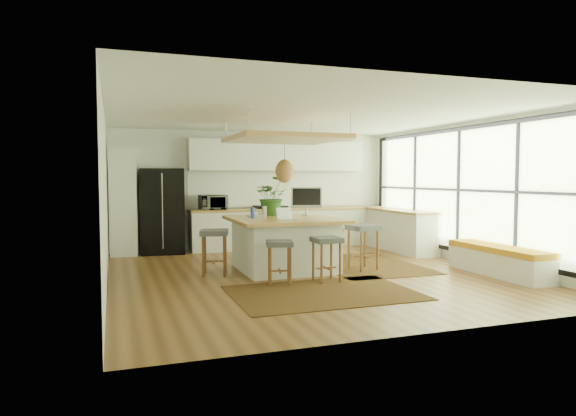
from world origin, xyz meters
name	(u,v)px	position (x,y,z in m)	size (l,w,h in m)	color
floor	(309,274)	(0.00, 0.00, 0.00)	(7.00, 7.00, 0.00)	brown
ceiling	(309,114)	(0.00, 0.00, 2.70)	(7.00, 7.00, 0.00)	white
wall_back	(254,190)	(0.00, 3.50, 1.35)	(6.50, 6.50, 0.00)	silver
wall_front	(432,206)	(0.00, -3.50, 1.35)	(6.50, 6.50, 0.00)	silver
wall_left	(105,197)	(-3.25, 0.00, 1.35)	(7.00, 7.00, 0.00)	silver
wall_right	(467,193)	(3.25, 0.00, 1.35)	(7.00, 7.00, 0.00)	silver
window_wall	(466,190)	(3.22, 0.00, 1.40)	(0.10, 6.20, 2.60)	black
pantry	(123,202)	(-2.95, 3.18, 1.12)	(0.55, 0.60, 2.25)	silver
back_counter_base	(281,229)	(0.55, 3.18, 0.44)	(4.20, 0.60, 0.88)	silver
back_counter_top	(281,209)	(0.55, 3.18, 0.90)	(4.24, 0.64, 0.05)	#9F7138
backsplash	(277,190)	(0.55, 3.48, 1.35)	(4.20, 0.02, 0.80)	white
upper_cabinets	(279,156)	(0.55, 3.32, 2.15)	(4.20, 0.34, 0.70)	silver
range	(270,227)	(0.30, 3.18, 0.50)	(0.76, 0.62, 1.00)	#A5A5AA
right_counter_base	(396,230)	(2.93, 2.00, 0.44)	(0.60, 2.50, 0.88)	silver
right_counter_top	(397,210)	(2.93, 2.00, 0.90)	(0.64, 2.54, 0.05)	#9F7138
window_bench	(499,261)	(2.95, -1.20, 0.25)	(0.52, 2.00, 0.50)	silver
ceiling_panel	(284,154)	(-0.30, 0.40, 2.05)	(1.86, 1.86, 0.80)	#9F7138
rug_near	(323,293)	(-0.34, -1.43, 0.01)	(2.60, 1.80, 0.01)	black
rug_right	(364,265)	(1.29, 0.44, 0.01)	(1.80, 2.60, 0.01)	black
fridge	(163,211)	(-2.13, 3.19, 0.93)	(0.91, 0.71, 1.83)	black
island	(284,244)	(-0.28, 0.46, 0.47)	(1.85, 1.85, 0.93)	#9F7138
stool_near_left	(280,261)	(-0.74, -0.65, 0.35)	(0.40, 0.40, 0.67)	#43474A
stool_near_right	(327,259)	(0.02, -0.71, 0.35)	(0.42, 0.42, 0.71)	#43474A
stool_right_front	(363,250)	(1.04, 0.00, 0.35)	(0.47, 0.47, 0.80)	#43474A
stool_right_back	(330,244)	(0.83, 0.98, 0.35)	(0.39, 0.39, 0.66)	#43474A
stool_left_side	(214,254)	(-1.55, 0.39, 0.35)	(0.45, 0.45, 0.77)	#43474A
laptop	(287,213)	(-0.36, 0.07, 1.05)	(0.29, 0.31, 0.22)	#A5A5AA
monitor	(306,202)	(0.28, 0.82, 1.19)	(0.58, 0.21, 0.54)	#A5A5AA
microwave	(213,201)	(-1.04, 3.13, 1.12)	(0.59, 0.33, 0.40)	#A5A5AA
island_plant	(272,200)	(-0.32, 1.06, 1.21)	(0.66, 0.73, 0.57)	#1E4C19
island_bowl	(251,216)	(-0.80, 0.77, 0.96)	(0.22, 0.22, 0.05)	white
island_bottle_0	(253,213)	(-0.83, 0.56, 1.03)	(0.07, 0.07, 0.19)	blue
island_bottle_1	(265,214)	(-0.68, 0.31, 1.03)	(0.07, 0.07, 0.19)	silver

